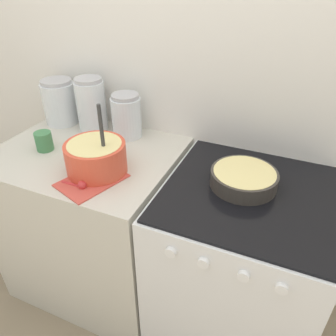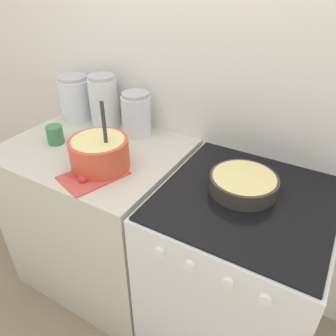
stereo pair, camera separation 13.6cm
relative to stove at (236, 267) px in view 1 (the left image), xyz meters
name	(u,v)px [view 1 (the left image)]	position (x,y,z in m)	size (l,w,h in m)	color
wall_back	(198,78)	(-0.36, 0.37, 0.75)	(4.73, 0.05, 2.40)	white
countertop_cabinet	(96,222)	(-0.79, 0.00, 0.00)	(0.87, 0.69, 0.89)	beige
stove	(236,267)	(0.00, 0.00, 0.00)	(0.68, 0.71, 0.89)	silver
mixing_bowl	(96,156)	(-0.63, -0.12, 0.52)	(0.26, 0.26, 0.32)	#D84C33
baking_pan	(244,178)	(-0.03, 0.03, 0.48)	(0.27, 0.27, 0.07)	#38332D
storage_jar_left	(60,105)	(-1.10, 0.24, 0.55)	(0.18, 0.18, 0.24)	silver
storage_jar_middle	(92,108)	(-0.89, 0.24, 0.57)	(0.15, 0.15, 0.28)	silver
storage_jar_right	(127,119)	(-0.68, 0.24, 0.54)	(0.15, 0.15, 0.22)	silver
tin_can	(44,141)	(-0.98, -0.05, 0.49)	(0.08, 0.08, 0.09)	#3F7F4C
recipe_page	(92,180)	(-0.62, -0.19, 0.45)	(0.26, 0.31, 0.01)	#CC4C3F
measuring_spoon	(80,185)	(-0.63, -0.25, 0.46)	(0.12, 0.04, 0.04)	red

